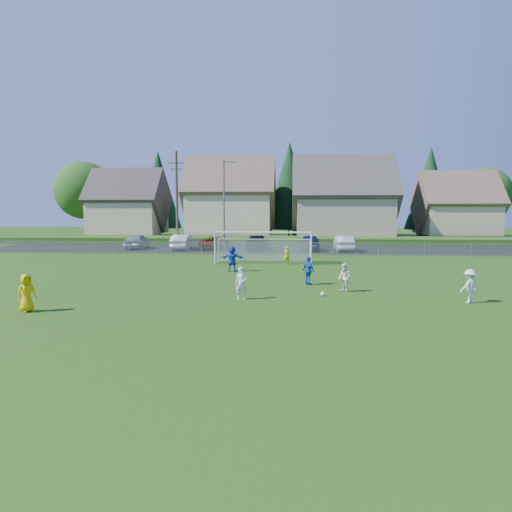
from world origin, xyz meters
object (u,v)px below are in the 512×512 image
object	(u,v)px
car_c	(215,243)
car_d	(257,242)
referee	(26,293)
soccer_goal	(263,242)
player_blue_a	(309,271)
car_a	(137,241)
player_white_b	(344,278)
goalkeeper	(287,255)
car_e	(310,242)
soccer_ball	(323,294)
car_b	(183,242)
player_blue_b	(232,259)
player_white_a	(241,283)
car_f	(344,243)
player_white_c	(470,286)

from	to	relation	value
car_c	car_d	size ratio (longest dim) A/B	0.95
referee	soccer_goal	xyz separation A→B (m)	(8.84, 17.47, 0.84)
referee	car_d	size ratio (longest dim) A/B	0.31
player_blue_a	car_a	size ratio (longest dim) A/B	0.34
car_a	player_white_b	bearing A→B (deg)	126.05
car_a	car_d	bearing A→B (deg)	177.84
goalkeeper	car_d	size ratio (longest dim) A/B	0.28
car_e	soccer_goal	xyz separation A→B (m)	(-4.10, -10.77, 0.81)
goalkeeper	car_c	size ratio (longest dim) A/B	0.29
soccer_ball	player_blue_a	size ratio (longest dim) A/B	0.14
car_b	player_white_b	bearing A→B (deg)	120.58
referee	car_d	bearing A→B (deg)	19.84
car_c	car_b	bearing A→B (deg)	17.66
car_c	soccer_goal	size ratio (longest dim) A/B	0.66
player_blue_b	car_e	xyz separation A→B (m)	(5.94, 15.71, -0.05)
car_d	car_e	distance (m)	5.47
player_white_a	car_c	distance (m)	26.32
car_c	soccer_goal	world-z (taller)	soccer_goal
player_blue_b	car_f	bearing A→B (deg)	-116.44
referee	soccer_goal	bearing A→B (deg)	7.51
player_white_a	car_f	size ratio (longest dim) A/B	0.34
car_f	car_a	bearing A→B (deg)	-3.23
car_b	car_e	size ratio (longest dim) A/B	0.98
car_c	soccer_goal	xyz separation A→B (m)	(5.68, -11.47, 0.95)
player_white_a	player_blue_a	bearing A→B (deg)	46.33
player_blue_b	soccer_goal	size ratio (longest dim) A/B	0.24
player_blue_a	player_blue_b	xyz separation A→B (m)	(-4.93, 4.98, 0.08)
player_blue_a	goalkeeper	world-z (taller)	player_blue_a
player_white_a	car_c	bearing A→B (deg)	95.54
player_blue_a	car_d	world-z (taller)	player_blue_a
player_blue_b	car_b	xyz separation A→B (m)	(-7.11, 15.84, -0.10)
soccer_ball	soccer_goal	world-z (taller)	soccer_goal
player_white_b	car_e	distance (m)	22.77
soccer_ball	car_b	distance (m)	27.19
soccer_ball	car_d	size ratio (longest dim) A/B	0.04
referee	player_white_a	distance (m)	9.18
soccer_ball	goalkeeper	distance (m)	12.42
car_d	soccer_ball	bearing A→B (deg)	101.77
car_a	car_c	distance (m)	8.28
car_f	soccer_goal	xyz separation A→B (m)	(-7.42, -10.59, 0.87)
soccer_ball	soccer_goal	distance (m)	13.78
soccer_ball	soccer_goal	xyz separation A→B (m)	(-3.64, 13.20, 1.52)
referee	player_white_a	bearing A→B (deg)	-35.33
car_d	car_b	bearing A→B (deg)	5.58
player_white_b	car_b	distance (m)	26.71
player_white_a	car_a	bearing A→B (deg)	111.65
car_a	car_f	bearing A→B (deg)	174.99
player_white_a	player_white_c	size ratio (longest dim) A/B	1.01
car_f	car_c	bearing A→B (deg)	-4.69
car_c	car_e	size ratio (longest dim) A/B	1.01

